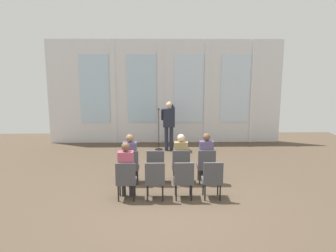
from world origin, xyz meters
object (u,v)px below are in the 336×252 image
object	(u,v)px
audience_r0_c0	(130,156)
chair_r1_c1	(155,178)
chair_r0_c1	(156,164)
chair_r1_c0	(126,178)
chair_r1_c2	(184,178)
chair_r1_c3	(212,178)
audience_r1_c0	(126,168)
chair_r0_c0	(130,165)
speaker	(169,122)
mic_stand	(159,141)
chair_r0_c3	(206,164)
audience_r0_c3	(206,155)
audience_r0_c2	(181,156)
chair_r0_c2	(181,164)

from	to	relation	value
audience_r0_c0	chair_r1_c1	xyz separation A→B (m)	(0.68, -1.15, -0.21)
chair_r0_c1	chair_r1_c0	distance (m)	1.26
chair_r1_c2	chair_r1_c3	world-z (taller)	same
audience_r0_c0	audience_r1_c0	distance (m)	1.07
chair_r0_c0	chair_r1_c2	world-z (taller)	same
speaker	chair_r1_c1	distance (m)	4.54
mic_stand	chair_r0_c0	world-z (taller)	mic_stand
chair_r0_c0	chair_r1_c3	xyz separation A→B (m)	(2.03, -1.07, 0.00)
audience_r0_c0	mic_stand	bearing A→B (deg)	77.58
audience_r0_c0	chair_r1_c3	world-z (taller)	audience_r0_c0
chair_r0_c3	audience_r0_c3	xyz separation A→B (m)	(-0.00, 0.08, 0.22)
audience_r0_c2	chair_r1_c1	distance (m)	1.35
audience_r0_c0	audience_r0_c3	xyz separation A→B (m)	(2.03, -0.00, 0.01)
chair_r0_c3	audience_r1_c0	size ratio (longest dim) A/B	0.68
audience_r0_c2	chair_r1_c2	world-z (taller)	audience_r0_c2
mic_stand	audience_r0_c3	size ratio (longest dim) A/B	1.14
chair_r0_c3	audience_r1_c0	distance (m)	2.27
audience_r0_c2	audience_r0_c0	bearing A→B (deg)	180.00
chair_r0_c2	chair_r1_c2	size ratio (longest dim) A/B	1.00
chair_r0_c0	chair_r1_c2	size ratio (longest dim) A/B	1.00
chair_r0_c0	chair_r1_c1	xyz separation A→B (m)	(0.68, -1.07, 0.00)
chair_r0_c3	chair_r1_c2	size ratio (longest dim) A/B	1.00
chair_r0_c0	chair_r1_c0	size ratio (longest dim) A/B	1.00
audience_r0_c0	audience_r0_c2	bearing A→B (deg)	-0.00
speaker	chair_r1_c1	world-z (taller)	speaker
chair_r0_c0	audience_r0_c3	size ratio (longest dim) A/B	0.69
chair_r0_c3	chair_r1_c3	bearing A→B (deg)	-90.00
speaker	chair_r1_c0	xyz separation A→B (m)	(-1.12, -4.49, -0.51)
speaker	audience_r0_c0	size ratio (longest dim) A/B	1.33
audience_r0_c0	chair_r1_c2	bearing A→B (deg)	-40.30
chair_r1_c0	audience_r1_c0	world-z (taller)	audience_r1_c0
mic_stand	chair_r1_c2	distance (m)	4.63
audience_r0_c0	chair_r0_c3	world-z (taller)	audience_r0_c0
chair_r1_c0	chair_r1_c3	size ratio (longest dim) A/B	1.00
chair_r1_c3	chair_r1_c1	bearing A→B (deg)	180.00
speaker	mic_stand	bearing A→B (deg)	165.14
chair_r1_c3	audience_r0_c0	bearing A→B (deg)	150.52
audience_r1_c0	audience_r0_c3	bearing A→B (deg)	27.76
mic_stand	chair_r1_c1	xyz separation A→B (m)	(-0.08, -4.58, 0.20)
chair_r0_c3	chair_r1_c2	xyz separation A→B (m)	(-0.68, -1.07, 0.00)
audience_r0_c2	audience_r1_c0	world-z (taller)	audience_r1_c0
chair_r1_c2	mic_stand	bearing A→B (deg)	97.41
chair_r0_c3	audience_r1_c0	bearing A→B (deg)	-154.01
speaker	audience_r0_c2	size ratio (longest dim) A/B	1.33
chair_r1_c2	chair_r0_c3	bearing A→B (deg)	57.64
audience_r0_c3	chair_r0_c1	bearing A→B (deg)	-176.66
audience_r0_c0	chair_r1_c1	distance (m)	1.35
chair_r0_c0	audience_r1_c0	size ratio (longest dim) A/B	0.68
chair_r0_c2	mic_stand	bearing A→B (deg)	99.62
chair_r0_c1	audience_r0_c3	size ratio (longest dim) A/B	0.69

